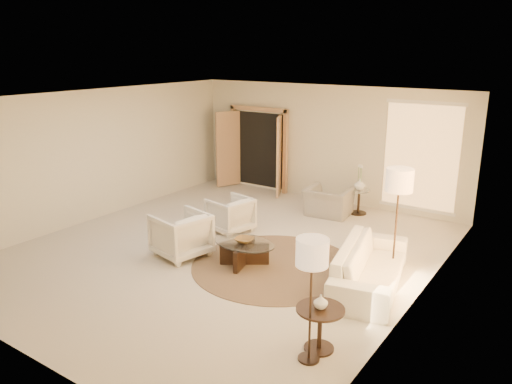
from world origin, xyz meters
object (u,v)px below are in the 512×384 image
Objects in this scene: armchair_left at (230,213)px; side_vase at (360,184)px; floor_lamp_far at (312,258)px; end_table at (320,321)px; accent_chair at (328,197)px; sofa at (370,266)px; end_vase at (321,302)px; armchair_right at (181,232)px; floor_lamp_near at (399,185)px; side_table at (359,199)px; bowl at (244,240)px; coffee_table at (244,251)px.

side_vase is (1.72, 2.54, 0.29)m from armchair_left.
end_table is at bearing 90.00° from floor_lamp_far.
end_table is at bearing 110.02° from accent_chair.
end_vase reaches higher than sofa.
end_vase reaches higher than end_table.
armchair_left is at bearing -124.03° from side_vase.
armchair_right is at bearing -112.64° from side_vase.
floor_lamp_near is at bearing 101.12° from armchair_left.
floor_lamp_near reaches higher than end_table.
accent_chair is 5.28m from end_vase.
end_table is at bearing 82.76° from armchair_right.
floor_lamp_near is at bearing -56.62° from side_table.
bowl is at bearing -97.83° from side_vase.
bowl reaches higher than coffee_table.
coffee_table is at bearing -153.99° from floor_lamp_near.
accent_chair reaches higher than coffee_table.
end_vase reaches higher than coffee_table.
floor_lamp_far is (0.00, -0.27, 0.94)m from end_table.
coffee_table is 2.43× the size of end_table.
armchair_left is at bearing 139.09° from floor_lamp_far.
sofa is 1.28× the size of floor_lamp_near.
sofa is at bearing 94.30° from end_vase.
side_vase reaches higher than armchair_left.
floor_lamp_far is at bearing 108.84° from accent_chair.
floor_lamp_far reaches higher than armchair_right.
side_vase is (-1.58, 3.25, 0.35)m from sofa.
end_table is at bearing -34.41° from bowl.
floor_lamp_far reaches higher than end_table.
armchair_right is 0.57× the size of floor_lamp_far.
sofa is 3.83× the size of end_table.
armchair_right reaches higher than accent_chair.
armchair_left is 2.49× the size of bowl.
bowl is (-2.25, -1.10, -1.08)m from floor_lamp_near.
sofa is 3.36m from armchair_right.
bowl is 3.77m from side_vase.
sofa is at bearing -103.64° from floor_lamp_near.
coffee_table is at bearing 58.05° from armchair_left.
armchair_right reaches higher than armchair_left.
end_vase is at bearing 110.02° from accent_chair.
end_vase is at bearing -90.00° from end_table.
sofa reaches higher than bowl.
floor_lamp_near is at bearing 90.00° from floor_lamp_far.
side_vase is (0.00, 0.00, 0.35)m from side_table.
side_vase is at bearing 158.56° from armchair_left.
coffee_table is 5.75× the size of side_vase.
sofa is at bearing -64.06° from side_table.
end_table is 2.37× the size of side_vase.
floor_lamp_near is 5.68× the size of bowl.
armchair_left is 3.07m from side_table.
side_table is 2.23× the size of side_vase.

